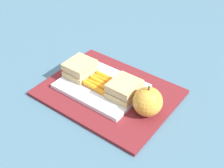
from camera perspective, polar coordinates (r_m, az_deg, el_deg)
The scene contains 7 objects.
ground_plane at distance 0.86m, azimuth -0.67°, elevation -1.88°, with size 2.40×2.40×0.00m, color #42667A.
lunchbag_mat at distance 0.86m, azimuth -0.67°, elevation -1.62°, with size 0.36×0.28×0.01m, color maroon.
food_tray at distance 0.86m, azimuth -2.00°, elevation -0.42°, with size 0.23×0.17×0.01m, color white.
sandwich_half_left at distance 0.89m, azimuth -6.00°, elevation 2.88°, with size 0.07×0.08×0.04m.
sandwich_half_right at distance 0.81m, azimuth 2.30°, elevation -0.96°, with size 0.07×0.08×0.04m.
carrot_sticks_bundle at distance 0.85m, azimuth -2.02°, elevation 0.26°, with size 0.08×0.07×0.02m.
apple at distance 0.77m, azimuth 6.67°, elevation -3.29°, with size 0.08×0.08×0.09m.
Camera 1 is at (0.40, -0.52, 0.56)m, focal length 48.99 mm.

